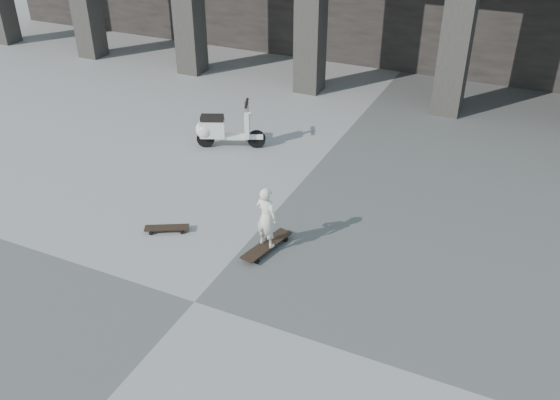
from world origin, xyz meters
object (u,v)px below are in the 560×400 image
at_px(child, 266,217).
at_px(scooter, 219,129).
at_px(skateboard_spare, 167,228).
at_px(longboard, 267,245).

distance_m(child, scooter, 3.93).
relative_size(skateboard_spare, scooter, 0.53).
xyz_separation_m(longboard, child, (0.00, 0.00, 0.53)).
bearing_deg(scooter, longboard, -72.49).
xyz_separation_m(skateboard_spare, child, (1.73, 0.23, 0.55)).
distance_m(skateboard_spare, child, 1.83).
distance_m(skateboard_spare, scooter, 3.32).
height_order(skateboard_spare, scooter, scooter).
height_order(longboard, child, child).
bearing_deg(longboard, child, 0.00).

